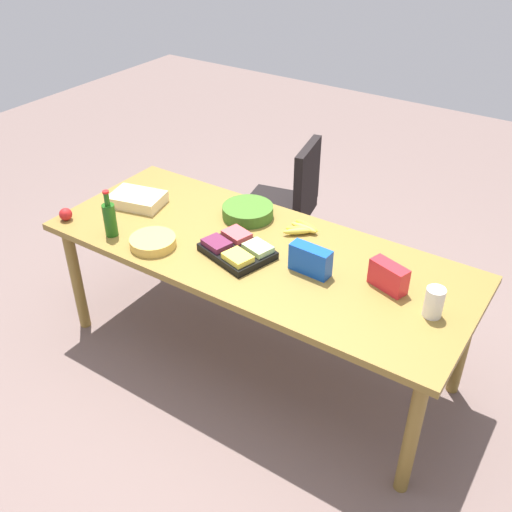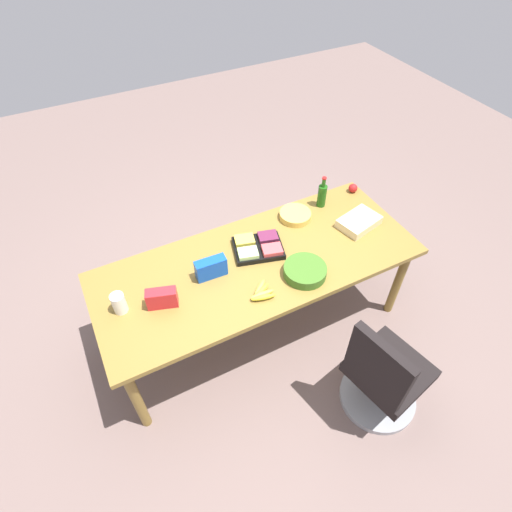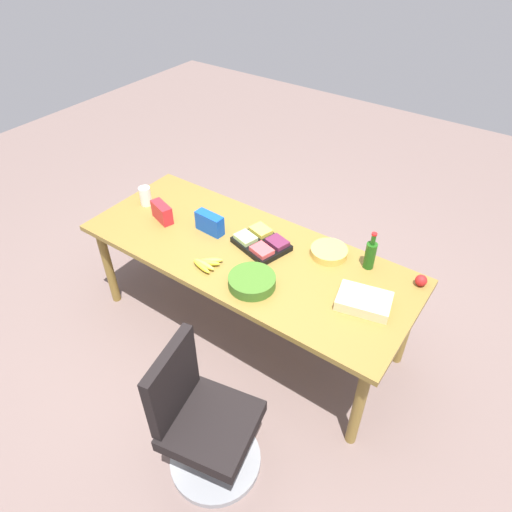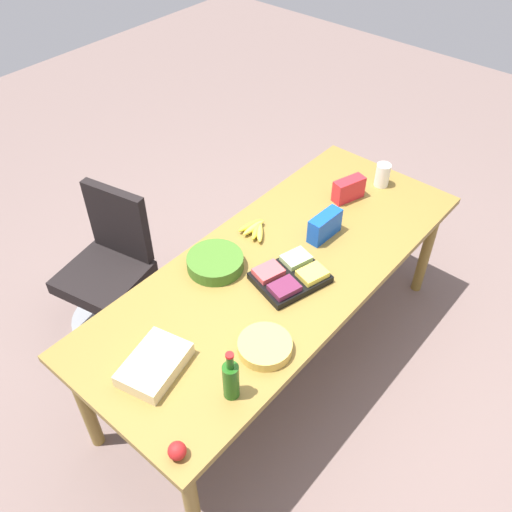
# 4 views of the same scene
# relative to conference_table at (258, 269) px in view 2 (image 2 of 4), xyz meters

# --- Properties ---
(ground_plane) EXTENTS (10.00, 10.00, 0.00)m
(ground_plane) POSITION_rel_conference_table_xyz_m (0.00, 0.00, -0.72)
(ground_plane) COLOR #715C57
(conference_table) EXTENTS (2.40, 0.96, 0.79)m
(conference_table) POSITION_rel_conference_table_xyz_m (0.00, 0.00, 0.00)
(conference_table) COLOR olive
(conference_table) RESTS_ON ground
(office_chair) EXTENTS (0.57, 0.57, 0.96)m
(office_chair) POSITION_rel_conference_table_xyz_m (0.44, -1.02, -0.35)
(office_chair) COLOR gray
(office_chair) RESTS_ON ground
(fruit_platter) EXTENTS (0.42, 0.37, 0.07)m
(fruit_platter) POSITION_rel_conference_table_xyz_m (0.06, 0.11, 0.11)
(fruit_platter) COLOR black
(fruit_platter) RESTS_ON conference_table
(wine_bottle) EXTENTS (0.08, 0.08, 0.28)m
(wine_bottle) POSITION_rel_conference_table_xyz_m (0.77, 0.34, 0.18)
(wine_bottle) COLOR #1C5314
(wine_bottle) RESTS_ON conference_table
(sheet_cake) EXTENTS (0.36, 0.29, 0.07)m
(sheet_cake) POSITION_rel_conference_table_xyz_m (0.89, -0.01, 0.11)
(sheet_cake) COLOR beige
(sheet_cake) RESTS_ON conference_table
(chip_bag_red) EXTENTS (0.21, 0.14, 0.14)m
(chip_bag_red) POSITION_rel_conference_table_xyz_m (-0.74, -0.06, 0.14)
(chip_bag_red) COLOR red
(chip_bag_red) RESTS_ON conference_table
(chip_bowl) EXTENTS (0.31, 0.31, 0.05)m
(chip_bowl) POSITION_rel_conference_table_xyz_m (0.49, 0.30, 0.10)
(chip_bowl) COLOR gold
(chip_bowl) RESTS_ON conference_table
(chip_bag_blue) EXTENTS (0.22, 0.09, 0.15)m
(chip_bag_blue) POSITION_rel_conference_table_xyz_m (-0.35, 0.04, 0.15)
(chip_bag_blue) COLOR #1248B8
(chip_bag_blue) RESTS_ON conference_table
(mayo_jar) EXTENTS (0.10, 0.10, 0.15)m
(mayo_jar) POSITION_rel_conference_table_xyz_m (-1.00, 0.02, 0.15)
(mayo_jar) COLOR white
(mayo_jar) RESTS_ON conference_table
(apple_red) EXTENTS (0.08, 0.08, 0.08)m
(apple_red) POSITION_rel_conference_table_xyz_m (1.11, 0.37, 0.11)
(apple_red) COLOR #B31C1C
(apple_red) RESTS_ON conference_table
(salad_bowl) EXTENTS (0.32, 0.32, 0.07)m
(salad_bowl) POSITION_rel_conference_table_xyz_m (0.24, -0.26, 0.11)
(salad_bowl) COLOR #3C6821
(salad_bowl) RESTS_ON conference_table
(banana_bunch) EXTENTS (0.18, 0.18, 0.04)m
(banana_bunch) POSITION_rel_conference_table_xyz_m (-0.12, -0.29, 0.10)
(banana_bunch) COLOR yellow
(banana_bunch) RESTS_ON conference_table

